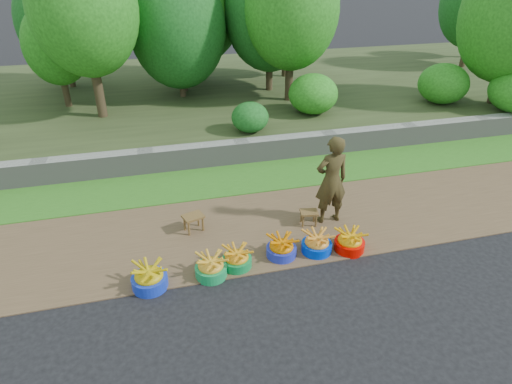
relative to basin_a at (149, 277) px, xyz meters
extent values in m
plane|color=black|center=(2.30, -0.14, -0.18)|extent=(120.00, 120.00, 0.00)
cube|color=brown|center=(2.30, 1.11, -0.17)|extent=(80.00, 2.50, 0.02)
cube|color=#32751E|center=(2.30, 3.11, -0.16)|extent=(80.00, 1.50, 0.04)
cube|color=gray|center=(2.30, 3.96, 0.09)|extent=(80.00, 0.35, 0.55)
cube|color=#354220|center=(2.30, 8.86, 0.07)|extent=(80.00, 10.00, 0.50)
cylinder|color=#3A2F1C|center=(14.34, 10.46, 1.29)|extent=(0.25, 0.25, 1.94)
cylinder|color=#3A2F1C|center=(-0.97, 6.74, 1.29)|extent=(0.25, 0.25, 1.94)
ellipsoid|color=#29821C|center=(-0.97, 6.74, 3.05)|extent=(2.63, 2.63, 3.29)
cylinder|color=#3A2F1C|center=(2.14, 9.90, 1.11)|extent=(0.22, 0.22, 1.59)
ellipsoid|color=#195D1C|center=(2.14, 9.90, 2.85)|extent=(3.14, 3.14, 3.92)
cylinder|color=#3A2F1C|center=(1.45, 8.67, 1.11)|extent=(0.22, 0.22, 1.58)
ellipsoid|color=#29821C|center=(1.45, 8.67, 2.78)|extent=(2.91, 2.91, 3.64)
cylinder|color=#3A2F1C|center=(1.35, 8.05, 0.91)|extent=(0.19, 0.19, 1.19)
ellipsoid|color=#195D1C|center=(1.35, 8.05, 2.35)|extent=(2.81, 2.81, 3.51)
cylinder|color=#3A2F1C|center=(-2.00, 7.92, 0.91)|extent=(0.19, 0.19, 1.19)
ellipsoid|color=#29821C|center=(-2.00, 7.92, 2.03)|extent=(1.73, 1.73, 2.17)
cylinder|color=#3A2F1C|center=(5.16, 9.66, 0.94)|extent=(0.19, 0.19, 1.25)
ellipsoid|color=#195D1C|center=(5.16, 9.66, 2.03)|extent=(1.52, 1.52, 1.90)
cylinder|color=#3A2F1C|center=(-2.11, 10.07, 0.94)|extent=(0.19, 0.19, 1.25)
ellipsoid|color=#195D1C|center=(-2.11, 10.07, 2.35)|extent=(2.59, 2.59, 3.24)
cylinder|color=#3A2F1C|center=(12.35, 9.31, 1.08)|extent=(0.22, 0.22, 1.52)
ellipsoid|color=#195D1C|center=(12.35, 9.31, 2.61)|extent=(2.55, 2.55, 3.19)
cylinder|color=#3A2F1C|center=(10.21, 5.14, 1.09)|extent=(0.22, 0.22, 1.54)
cylinder|color=#3A2F1C|center=(4.16, 8.11, 1.07)|extent=(0.21, 0.21, 1.51)
ellipsoid|color=#195D1C|center=(4.16, 8.11, 2.67)|extent=(2.79, 2.79, 3.49)
cylinder|color=#3A2F1C|center=(4.44, 6.92, 1.20)|extent=(0.24, 0.24, 1.76)
ellipsoid|color=#29821C|center=(4.44, 6.92, 2.87)|extent=(2.64, 2.64, 3.30)
ellipsoid|color=#29821C|center=(8.72, 5.52, 0.89)|extent=(1.44, 1.44, 1.15)
ellipsoid|color=#195D1C|center=(2.69, 4.64, 0.69)|extent=(0.93, 0.93, 0.74)
ellipsoid|color=#29821C|center=(4.69, 5.58, 0.86)|extent=(1.36, 1.36, 1.09)
cylinder|color=#1631C2|center=(0.00, 0.00, -0.08)|extent=(0.54, 0.54, 0.20)
ellipsoid|color=#B7990A|center=(0.00, 0.00, 0.07)|extent=(0.48, 0.48, 0.31)
cylinder|color=#158D48|center=(0.94, 0.03, -0.09)|extent=(0.50, 0.50, 0.18)
ellipsoid|color=gold|center=(0.94, 0.03, 0.05)|extent=(0.44, 0.44, 0.29)
cylinder|color=#0F813C|center=(1.38, 0.14, -0.09)|extent=(0.48, 0.48, 0.17)
ellipsoid|color=orange|center=(1.38, 0.14, 0.04)|extent=(0.42, 0.42, 0.28)
cylinder|color=#1E2CB2|center=(2.15, 0.23, -0.09)|extent=(0.50, 0.50, 0.18)
ellipsoid|color=#C56800|center=(2.15, 0.23, 0.05)|extent=(0.44, 0.44, 0.29)
cylinder|color=#0032D3|center=(2.77, 0.19, -0.09)|extent=(0.51, 0.51, 0.18)
ellipsoid|color=orange|center=(2.77, 0.19, 0.05)|extent=(0.45, 0.45, 0.29)
cylinder|color=#D90800|center=(3.33, 0.11, -0.09)|extent=(0.51, 0.51, 0.18)
ellipsoid|color=#D59006|center=(3.33, 0.11, 0.05)|extent=(0.45, 0.45, 0.29)
cube|color=brown|center=(0.83, 1.32, 0.13)|extent=(0.43, 0.37, 0.04)
cylinder|color=brown|center=(0.73, 1.19, -0.02)|extent=(0.04, 0.04, 0.27)
cylinder|color=brown|center=(0.99, 1.27, -0.02)|extent=(0.04, 0.04, 0.27)
cylinder|color=brown|center=(0.67, 1.37, -0.02)|extent=(0.04, 0.04, 0.27)
cylinder|color=brown|center=(0.93, 1.45, -0.02)|extent=(0.04, 0.04, 0.27)
cube|color=brown|center=(2.92, 0.99, 0.10)|extent=(0.35, 0.29, 0.04)
cylinder|color=brown|center=(2.79, 0.93, -0.04)|extent=(0.03, 0.03, 0.24)
cylinder|color=brown|center=(3.03, 0.89, -0.04)|extent=(0.03, 0.03, 0.24)
cylinder|color=brown|center=(2.81, 1.10, -0.04)|extent=(0.03, 0.03, 0.24)
cylinder|color=brown|center=(3.05, 1.06, -0.04)|extent=(0.03, 0.03, 0.24)
imported|color=black|center=(3.33, 1.04, 0.68)|extent=(0.64, 0.43, 1.69)
camera|label=1|loc=(0.34, -5.21, 4.29)|focal=30.00mm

